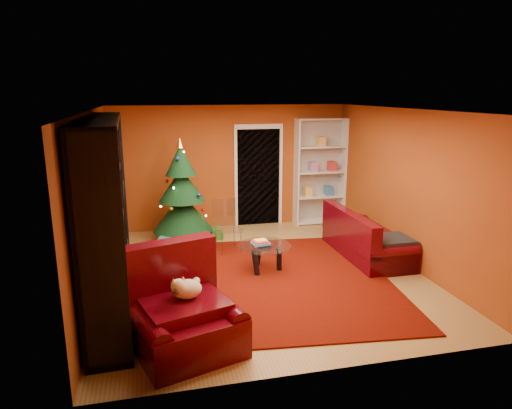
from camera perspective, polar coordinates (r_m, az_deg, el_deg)
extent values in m
cube|color=olive|center=(7.51, 0.70, -8.71)|extent=(5.00, 5.50, 0.05)
cube|color=silver|center=(6.94, 0.77, 11.93)|extent=(5.00, 5.50, 0.05)
cube|color=#954014|center=(9.78, -3.18, 4.70)|extent=(5.00, 0.05, 2.60)
cube|color=#954014|center=(6.96, -19.88, 0.08)|extent=(0.05, 5.50, 2.60)
cube|color=#954014|center=(8.08, 18.40, 2.04)|extent=(0.05, 5.50, 2.60)
cube|color=#530C02|center=(7.24, 3.22, -9.33)|extent=(3.68, 4.18, 0.02)
cube|color=#1C7274|center=(8.56, -11.05, -4.91)|extent=(0.34, 0.34, 0.28)
cube|color=#25691F|center=(9.15, -5.02, -3.62)|extent=(0.27, 0.27, 0.23)
cube|color=maroon|center=(9.77, -7.25, -2.65)|extent=(0.24, 0.24, 0.20)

